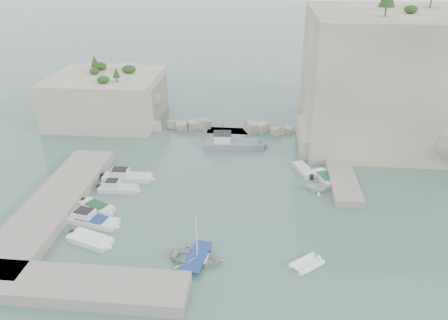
# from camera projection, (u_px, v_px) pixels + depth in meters

# --- Properties ---
(ground) EXTENTS (400.00, 400.00, 0.00)m
(ground) POSITION_uv_depth(u_px,v_px,m) (218.00, 212.00, 44.61)
(ground) COLOR #4C7268
(ground) RESTS_ON ground
(cliff_east) EXTENTS (26.00, 22.00, 17.00)m
(cliff_east) POSITION_uv_depth(u_px,v_px,m) (404.00, 77.00, 59.45)
(cliff_east) COLOR beige
(cliff_east) RESTS_ON ground
(cliff_terrace) EXTENTS (8.00, 10.00, 2.50)m
(cliff_terrace) POSITION_uv_depth(u_px,v_px,m) (328.00, 137.00, 59.03)
(cliff_terrace) COLOR beige
(cliff_terrace) RESTS_ON ground
(outcrop_west) EXTENTS (16.00, 14.00, 7.00)m
(outcrop_west) POSITION_uv_depth(u_px,v_px,m) (107.00, 98.00, 67.17)
(outcrop_west) COLOR beige
(outcrop_west) RESTS_ON ground
(quay_west) EXTENTS (5.00, 24.00, 1.10)m
(quay_west) POSITION_uv_depth(u_px,v_px,m) (53.00, 204.00, 44.95)
(quay_west) COLOR #9E9689
(quay_west) RESTS_ON ground
(quay_south) EXTENTS (18.00, 4.00, 1.10)m
(quay_south) POSITION_uv_depth(u_px,v_px,m) (74.00, 286.00, 34.06)
(quay_south) COLOR #9E9689
(quay_south) RESTS_ON ground
(ledge_east) EXTENTS (3.00, 16.00, 0.80)m
(ledge_east) POSITION_uv_depth(u_px,v_px,m) (339.00, 170.00, 52.21)
(ledge_east) COLOR #9E9689
(ledge_east) RESTS_ON ground
(breakwater) EXTENTS (28.00, 3.00, 1.40)m
(breakwater) POSITION_uv_depth(u_px,v_px,m) (228.00, 126.00, 64.07)
(breakwater) COLOR beige
(breakwater) RESTS_ON ground
(motorboat_a) EXTENTS (6.27, 2.12, 1.40)m
(motorboat_a) POSITION_uv_depth(u_px,v_px,m) (128.00, 179.00, 50.89)
(motorboat_a) COLOR silver
(motorboat_a) RESTS_ON ground
(motorboat_b) EXTENTS (4.73, 1.63, 1.40)m
(motorboat_b) POSITION_uv_depth(u_px,v_px,m) (119.00, 191.00, 48.49)
(motorboat_b) COLOR silver
(motorboat_b) RESTS_ON ground
(motorboat_c) EXTENTS (4.52, 3.32, 0.70)m
(motorboat_c) POSITION_uv_depth(u_px,v_px,m) (97.00, 209.00, 45.08)
(motorboat_c) COLOR silver
(motorboat_c) RESTS_ON ground
(motorboat_d) EXTENTS (6.12, 2.98, 1.40)m
(motorboat_d) POSITION_uv_depth(u_px,v_px,m) (92.00, 223.00, 42.83)
(motorboat_d) COLOR white
(motorboat_d) RESTS_ON ground
(motorboat_e) EXTENTS (4.86, 3.28, 0.70)m
(motorboat_e) POSITION_uv_depth(u_px,v_px,m) (90.00, 242.00, 40.05)
(motorboat_e) COLOR white
(motorboat_e) RESTS_ON ground
(rowboat) EXTENTS (5.17, 4.05, 0.98)m
(rowboat) POSITION_uv_depth(u_px,v_px,m) (197.00, 261.00, 37.67)
(rowboat) COLOR silver
(rowboat) RESTS_ON ground
(inflatable_dinghy) EXTENTS (3.27, 3.08, 0.44)m
(inflatable_dinghy) POSITION_uv_depth(u_px,v_px,m) (306.00, 266.00, 37.08)
(inflatable_dinghy) COLOR white
(inflatable_dinghy) RESTS_ON ground
(tender_east_a) EXTENTS (2.84, 2.46, 1.49)m
(tender_east_a) POSITION_uv_depth(u_px,v_px,m) (317.00, 191.00, 48.45)
(tender_east_a) COLOR white
(tender_east_a) RESTS_ON ground
(tender_east_b) EXTENTS (3.04, 4.75, 0.70)m
(tender_east_b) POSITION_uv_depth(u_px,v_px,m) (325.00, 180.00, 50.71)
(tender_east_b) COLOR white
(tender_east_b) RESTS_ON ground
(tender_east_c) EXTENTS (2.86, 4.44, 0.70)m
(tender_east_c) POSITION_uv_depth(u_px,v_px,m) (304.00, 172.00, 52.58)
(tender_east_c) COLOR silver
(tender_east_c) RESTS_ON ground
(tender_east_d) EXTENTS (4.42, 1.95, 1.67)m
(tender_east_d) POSITION_uv_depth(u_px,v_px,m) (318.00, 158.00, 56.03)
(tender_east_d) COLOR white
(tender_east_d) RESTS_ON ground
(work_boat) EXTENTS (8.86, 3.27, 2.20)m
(work_boat) POSITION_uv_depth(u_px,v_px,m) (234.00, 147.00, 59.04)
(work_boat) COLOR slate
(work_boat) RESTS_ON ground
(rowboat_mast) EXTENTS (0.10, 0.10, 4.20)m
(rowboat_mast) POSITION_uv_depth(u_px,v_px,m) (197.00, 236.00, 36.54)
(rowboat_mast) COLOR white
(rowboat_mast) RESTS_ON rowboat
(vegetation) EXTENTS (53.48, 13.88, 13.40)m
(vegetation) POSITION_uv_depth(u_px,v_px,m) (373.00, 2.00, 57.02)
(vegetation) COLOR #1E4219
(vegetation) RESTS_ON ground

